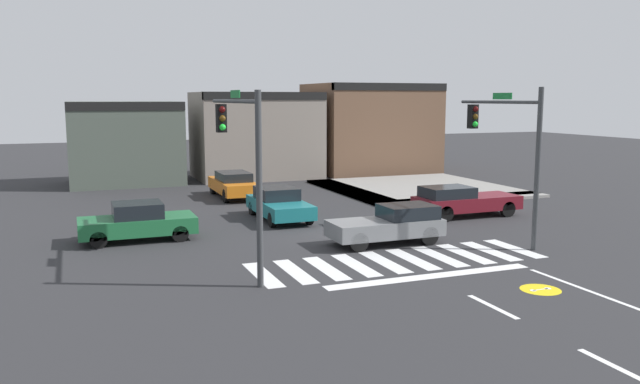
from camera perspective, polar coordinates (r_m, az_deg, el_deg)
ground_plane at (r=25.00m, az=2.13°, el=-3.76°), size 120.00×120.00×0.00m
crosswalk_near at (r=21.07m, az=7.06°, el=-6.12°), size 9.79×2.92×0.01m
lane_markings at (r=15.94m, az=24.02°, el=-11.61°), size 6.80×20.25×0.01m
bike_detector_marking at (r=18.86m, az=19.17°, el=-8.27°), size 1.12×1.12×0.01m
curb_corner_northeast at (r=37.06m, az=8.35°, el=0.26°), size 10.00×10.60×0.15m
storefront_row at (r=43.61m, az=-3.30°, el=5.31°), size 24.74×6.73×6.30m
traffic_signal_southeast at (r=24.36m, az=16.41°, el=4.74°), size 0.32×4.72×5.65m
traffic_signal_southwest at (r=19.47m, az=-7.22°, el=4.32°), size 0.32×5.69×5.51m
car_teal at (r=27.91m, az=-3.71°, el=-1.05°), size 1.84×4.46×1.38m
car_green at (r=24.66m, az=-16.06°, el=-2.59°), size 4.21×1.86×1.43m
car_orange at (r=34.25m, az=-7.78°, el=0.71°), size 1.77×4.65×1.39m
car_gray at (r=23.35m, az=6.34°, el=-2.89°), size 4.13×1.73×1.39m
car_maroon at (r=29.17m, az=12.67°, el=-0.77°), size 4.77×1.81×1.39m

